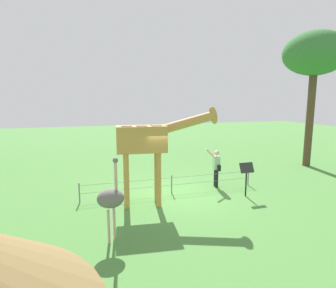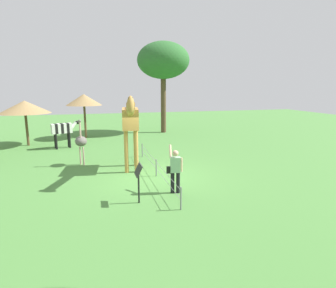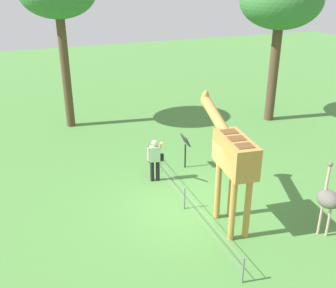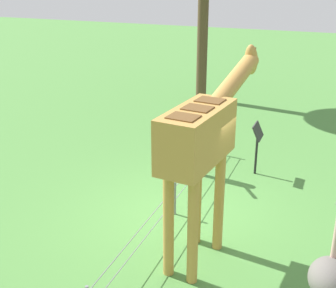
{
  "view_description": "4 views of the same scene",
  "coord_description": "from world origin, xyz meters",
  "px_view_note": "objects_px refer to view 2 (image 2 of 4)",
  "views": [
    {
      "loc": [
        -3.31,
        -9.87,
        3.71
      ],
      "look_at": [
        -0.18,
        0.14,
        2.01
      ],
      "focal_mm": 29.72,
      "sensor_mm": 36.0,
      "label": 1
    },
    {
      "loc": [
        11.29,
        -2.27,
        3.77
      ],
      "look_at": [
        0.2,
        0.7,
        1.42
      ],
      "focal_mm": 30.01,
      "sensor_mm": 36.0,
      "label": 2
    },
    {
      "loc": [
        -9.85,
        4.65,
        7.0
      ],
      "look_at": [
        0.66,
        0.53,
        2.02
      ],
      "focal_mm": 42.77,
      "sensor_mm": 36.0,
      "label": 3
    },
    {
      "loc": [
        -7.91,
        -2.71,
        4.92
      ],
      "look_at": [
        0.57,
        0.61,
        1.33
      ],
      "focal_mm": 48.83,
      "sensor_mm": 36.0,
      "label": 4
    }
  ],
  "objects_px": {
    "giraffe": "(130,122)",
    "ostrich": "(81,141)",
    "shade_hut_near": "(84,100)",
    "info_sign": "(138,175)",
    "tree_west": "(163,61)",
    "visitor": "(175,169)",
    "zebra": "(63,130)",
    "shade_hut_far": "(25,107)"
  },
  "relations": [
    {
      "from": "info_sign",
      "to": "shade_hut_far",
      "type": "bearing_deg",
      "value": -153.57
    },
    {
      "from": "zebra",
      "to": "tree_west",
      "type": "bearing_deg",
      "value": 120.47
    },
    {
      "from": "visitor",
      "to": "tree_west",
      "type": "bearing_deg",
      "value": 167.63
    },
    {
      "from": "ostrich",
      "to": "tree_west",
      "type": "height_order",
      "value": "tree_west"
    },
    {
      "from": "shade_hut_near",
      "to": "tree_west",
      "type": "bearing_deg",
      "value": 99.73
    },
    {
      "from": "visitor",
      "to": "shade_hut_near",
      "type": "height_order",
      "value": "shade_hut_near"
    },
    {
      "from": "ostrich",
      "to": "shade_hut_far",
      "type": "height_order",
      "value": "shade_hut_far"
    },
    {
      "from": "visitor",
      "to": "tree_west",
      "type": "xyz_separation_m",
      "value": [
        -13.5,
        2.96,
        4.9
      ]
    },
    {
      "from": "ostrich",
      "to": "tree_west",
      "type": "relative_size",
      "value": 0.31
    },
    {
      "from": "visitor",
      "to": "shade_hut_far",
      "type": "relative_size",
      "value": 0.54
    },
    {
      "from": "shade_hut_near",
      "to": "zebra",
      "type": "bearing_deg",
      "value": -20.57
    },
    {
      "from": "zebra",
      "to": "shade_hut_far",
      "type": "distance_m",
      "value": 3.07
    },
    {
      "from": "zebra",
      "to": "visitor",
      "type": "bearing_deg",
      "value": 26.81
    },
    {
      "from": "zebra",
      "to": "ostrich",
      "type": "distance_m",
      "value": 4.5
    },
    {
      "from": "shade_hut_near",
      "to": "tree_west",
      "type": "distance_m",
      "value": 7.03
    },
    {
      "from": "visitor",
      "to": "tree_west",
      "type": "distance_m",
      "value": 14.66
    },
    {
      "from": "visitor",
      "to": "ostrich",
      "type": "relative_size",
      "value": 0.75
    },
    {
      "from": "visitor",
      "to": "ostrich",
      "type": "bearing_deg",
      "value": -144.67
    },
    {
      "from": "visitor",
      "to": "shade_hut_near",
      "type": "relative_size",
      "value": 0.52
    },
    {
      "from": "zebra",
      "to": "shade_hut_near",
      "type": "xyz_separation_m",
      "value": [
        -3.36,
        1.26,
        1.66
      ]
    },
    {
      "from": "visitor",
      "to": "shade_hut_near",
      "type": "bearing_deg",
      "value": -165.04
    },
    {
      "from": "shade_hut_near",
      "to": "shade_hut_far",
      "type": "height_order",
      "value": "shade_hut_near"
    },
    {
      "from": "giraffe",
      "to": "zebra",
      "type": "xyz_separation_m",
      "value": [
        -5.91,
        -3.44,
        -1.08
      ]
    },
    {
      "from": "info_sign",
      "to": "visitor",
      "type": "bearing_deg",
      "value": 111.79
    },
    {
      "from": "zebra",
      "to": "ostrich",
      "type": "xyz_separation_m",
      "value": [
        4.33,
        1.22,
        0.01
      ]
    },
    {
      "from": "zebra",
      "to": "info_sign",
      "type": "distance_m",
      "value": 10.14
    },
    {
      "from": "visitor",
      "to": "tree_west",
      "type": "height_order",
      "value": "tree_west"
    },
    {
      "from": "zebra",
      "to": "tree_west",
      "type": "height_order",
      "value": "tree_west"
    },
    {
      "from": "zebra",
      "to": "tree_west",
      "type": "relative_size",
      "value": 0.25
    },
    {
      "from": "giraffe",
      "to": "info_sign",
      "type": "bearing_deg",
      "value": -4.05
    },
    {
      "from": "ostrich",
      "to": "tree_west",
      "type": "xyz_separation_m",
      "value": [
        -8.76,
        6.32,
        4.63
      ]
    },
    {
      "from": "ostrich",
      "to": "info_sign",
      "type": "relative_size",
      "value": 1.7
    },
    {
      "from": "giraffe",
      "to": "ostrich",
      "type": "distance_m",
      "value": 2.92
    },
    {
      "from": "zebra",
      "to": "tree_west",
      "type": "xyz_separation_m",
      "value": [
        -4.44,
        7.54,
        4.64
      ]
    },
    {
      "from": "giraffe",
      "to": "ostrich",
      "type": "relative_size",
      "value": 1.62
    },
    {
      "from": "ostrich",
      "to": "info_sign",
      "type": "xyz_separation_m",
      "value": [
        5.3,
        1.95,
        -0.23
      ]
    },
    {
      "from": "visitor",
      "to": "ostrich",
      "type": "distance_m",
      "value": 5.81
    },
    {
      "from": "shade_hut_near",
      "to": "info_sign",
      "type": "height_order",
      "value": "shade_hut_near"
    },
    {
      "from": "shade_hut_far",
      "to": "zebra",
      "type": "bearing_deg",
      "value": 57.84
    },
    {
      "from": "giraffe",
      "to": "ostrich",
      "type": "height_order",
      "value": "giraffe"
    },
    {
      "from": "shade_hut_near",
      "to": "giraffe",
      "type": "bearing_deg",
      "value": 13.22
    },
    {
      "from": "giraffe",
      "to": "zebra",
      "type": "distance_m",
      "value": 6.92
    }
  ]
}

